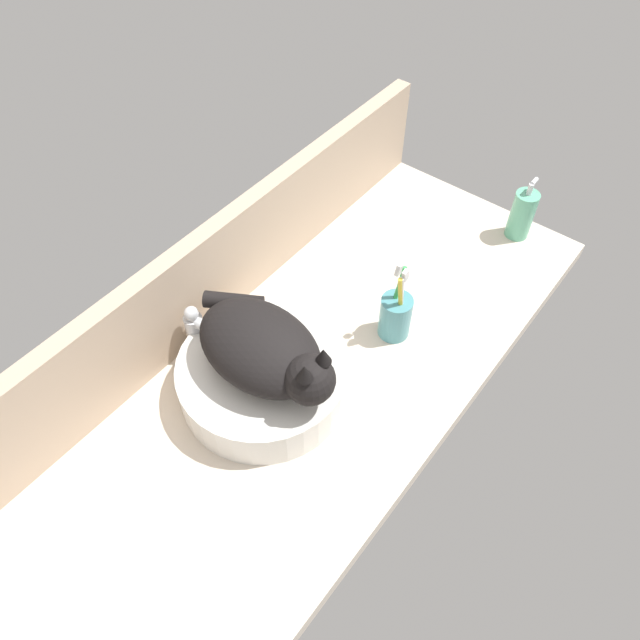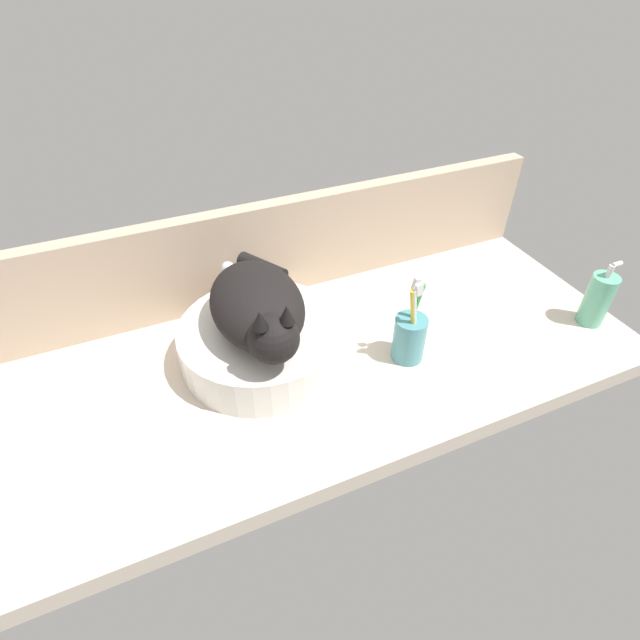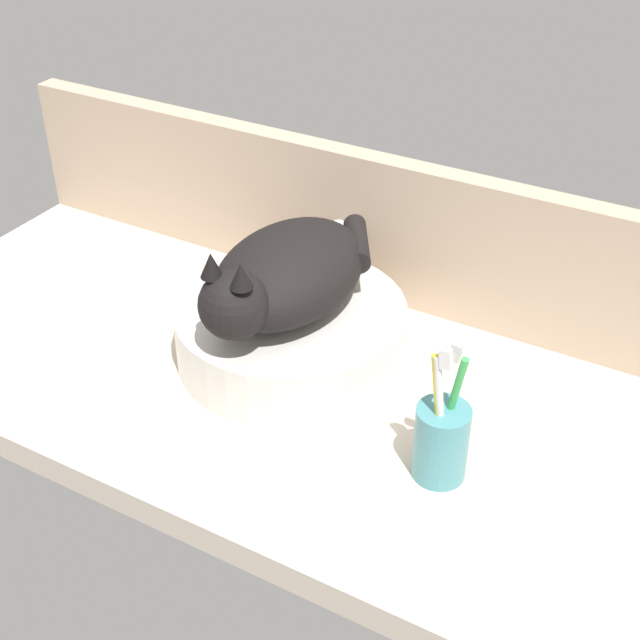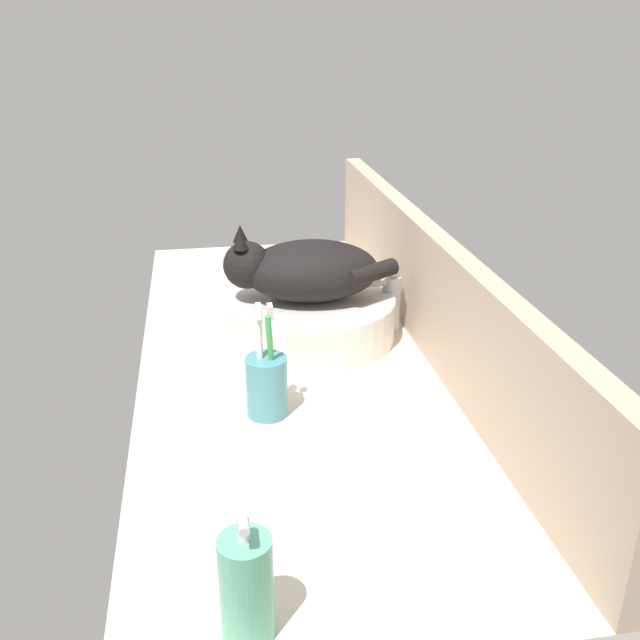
# 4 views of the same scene
# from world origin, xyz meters

# --- Properties ---
(ground_plane) EXTENTS (1.37, 0.55, 0.04)m
(ground_plane) POSITION_xyz_m (0.00, 0.00, -0.02)
(ground_plane) COLOR beige
(backsplash_panel) EXTENTS (1.37, 0.04, 0.22)m
(backsplash_panel) POSITION_xyz_m (0.00, 0.25, 0.11)
(backsplash_panel) COLOR tan
(backsplash_panel) RESTS_ON ground_plane
(sink_basin) EXTENTS (0.32, 0.32, 0.08)m
(sink_basin) POSITION_xyz_m (-0.08, 0.05, 0.04)
(sink_basin) COLOR silver
(sink_basin) RESTS_ON ground_plane
(cat) EXTENTS (0.19, 0.32, 0.14)m
(cat) POSITION_xyz_m (-0.08, 0.03, 0.14)
(cat) COLOR black
(cat) RESTS_ON sink_basin
(faucet) EXTENTS (0.04, 0.12, 0.14)m
(faucet) POSITION_xyz_m (-0.09, 0.20, 0.07)
(faucet) COLOR silver
(faucet) RESTS_ON ground_plane
(soap_dispenser) EXTENTS (0.05, 0.05, 0.15)m
(soap_dispenser) POSITION_xyz_m (0.62, -0.13, 0.06)
(soap_dispenser) COLOR #60B793
(soap_dispenser) RESTS_ON ground_plane
(toothbrush_cup) EXTENTS (0.06, 0.06, 0.19)m
(toothbrush_cup) POSITION_xyz_m (0.19, -0.07, 0.05)
(toothbrush_cup) COLOR teal
(toothbrush_cup) RESTS_ON ground_plane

